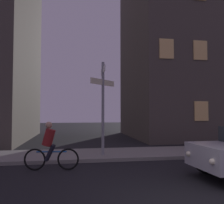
% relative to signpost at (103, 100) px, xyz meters
% --- Properties ---
extents(sidewalk_kerb, '(40.00, 2.68, 0.14)m').
position_rel_signpost_xyz_m(sidewalk_kerb, '(1.18, 0.55, -2.39)').
color(sidewalk_kerb, gray).
rests_on(sidewalk_kerb, ground_plane).
extents(signpost, '(1.14, 1.29, 3.92)m').
position_rel_signpost_xyz_m(signpost, '(0.00, 0.00, 0.00)').
color(signpost, gray).
rests_on(signpost, sidewalk_kerb).
extents(cyclist, '(1.81, 0.37, 1.61)m').
position_rel_signpost_xyz_m(cyclist, '(-1.99, -1.72, -1.71)').
color(cyclist, black).
rests_on(cyclist, ground_plane).
extents(building_right_block, '(8.79, 8.65, 14.26)m').
position_rel_signpost_xyz_m(building_right_block, '(7.57, 7.73, 4.67)').
color(building_right_block, '#4C443D').
rests_on(building_right_block, ground_plane).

